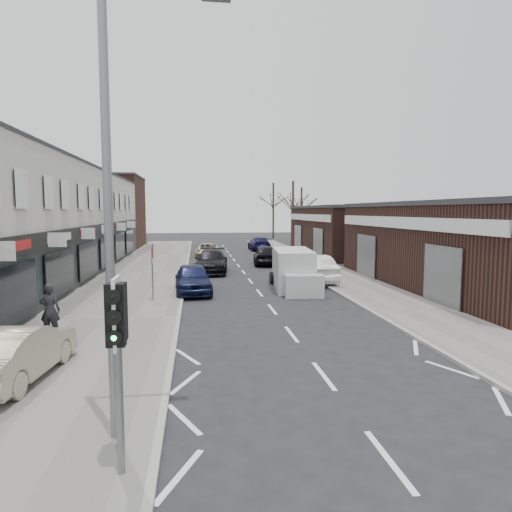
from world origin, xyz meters
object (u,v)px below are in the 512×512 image
object	(u,v)px
warning_sign	(153,255)
pedestrian	(50,310)
parked_car_right_a	(311,269)
parked_car_right_b	(266,255)
sedan_on_pavement	(17,352)
parked_car_left_b	(211,261)
street_lamp	(118,187)
parked_car_left_c	(207,250)
traffic_light	(117,330)
parked_car_right_c	(259,244)
white_van	(293,270)
parked_car_left_a	(193,279)

from	to	relation	value
warning_sign	pedestrian	bearing A→B (deg)	-116.14
parked_car_right_a	parked_car_right_b	bearing A→B (deg)	-86.36
sedan_on_pavement	pedestrian	bearing A→B (deg)	-77.44
parked_car_left_b	street_lamp	bearing A→B (deg)	-91.44
sedan_on_pavement	parked_car_left_c	world-z (taller)	sedan_on_pavement
traffic_light	pedestrian	distance (m)	9.16
parked_car_right_a	traffic_light	bearing A→B (deg)	63.06
parked_car_right_b	parked_car_right_c	bearing A→B (deg)	-89.87
pedestrian	parked_car_right_b	world-z (taller)	pedestrian
white_van	parked_car_right_c	world-z (taller)	white_van
parked_car_left_c	street_lamp	bearing A→B (deg)	-88.87
pedestrian	parked_car_left_b	bearing A→B (deg)	-104.67
warning_sign	parked_car_right_b	size ratio (longest dim) A/B	0.58
warning_sign	parked_car_left_a	bearing A→B (deg)	53.66
parked_car_left_b	parked_car_right_c	bearing A→B (deg)	76.18
sedan_on_pavement	parked_car_right_c	xyz separation A→B (m)	(11.06, 37.06, -0.07)
pedestrian	parked_car_right_a	world-z (taller)	pedestrian
parked_car_left_a	parked_car_right_a	xyz separation A→B (m)	(6.90, 2.66, 0.06)
traffic_light	parked_car_right_b	xyz separation A→B (m)	(6.60, 28.24, -1.62)
street_lamp	parked_car_right_c	size ratio (longest dim) A/B	1.61
traffic_light	pedestrian	size ratio (longest dim) A/B	1.76
warning_sign	parked_car_left_b	xyz separation A→B (m)	(2.96, 10.15, -1.43)
warning_sign	parked_car_right_c	xyz separation A→B (m)	(8.66, 27.52, -1.48)
parked_car_left_a	parked_car_left_c	size ratio (longest dim) A/B	0.99
white_van	parked_car_right_a	world-z (taller)	white_van
white_van	parked_car_right_b	size ratio (longest dim) A/B	1.21
street_lamp	parked_car_left_a	xyz separation A→B (m)	(1.13, 15.19, -3.86)
traffic_light	street_lamp	size ratio (longest dim) A/B	0.39
parked_car_left_b	sedan_on_pavement	bearing A→B (deg)	-100.87
parked_car_left_c	white_van	bearing A→B (deg)	-71.86
sedan_on_pavement	parked_car_right_a	bearing A→B (deg)	-120.39
street_lamp	parked_car_right_b	bearing A→B (deg)	76.03
street_lamp	sedan_on_pavement	distance (m)	5.87
street_lamp	white_van	xyz separation A→B (m)	(6.53, 15.82, -3.62)
parked_car_right_a	parked_car_left_c	bearing A→B (deg)	-74.88
parked_car_right_b	street_lamp	bearing A→B (deg)	81.74
parked_car_right_a	sedan_on_pavement	bearing A→B (deg)	48.41
warning_sign	white_van	xyz separation A→B (m)	(7.16, 3.02, -1.20)
street_lamp	parked_car_right_c	bearing A→B (deg)	78.74
parked_car_left_b	parked_car_right_c	xyz separation A→B (m)	(5.70, 17.37, -0.05)
warning_sign	white_van	bearing A→B (deg)	22.86
traffic_light	white_van	bearing A→B (deg)	69.41
parked_car_left_a	sedan_on_pavement	bearing A→B (deg)	-112.48
warning_sign	parked_car_left_b	distance (m)	10.67
parked_car_left_c	parked_car_right_b	size ratio (longest dim) A/B	0.96
parked_car_left_a	parked_car_left_c	bearing A→B (deg)	83.06
sedan_on_pavement	parked_car_right_b	xyz separation A→B (m)	(9.76, 23.76, 0.00)
white_van	parked_car_left_c	size ratio (longest dim) A/B	1.26
parked_car_left_b	parked_car_right_b	world-z (taller)	parked_car_right_b
street_lamp	parked_car_left_a	world-z (taller)	street_lamp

